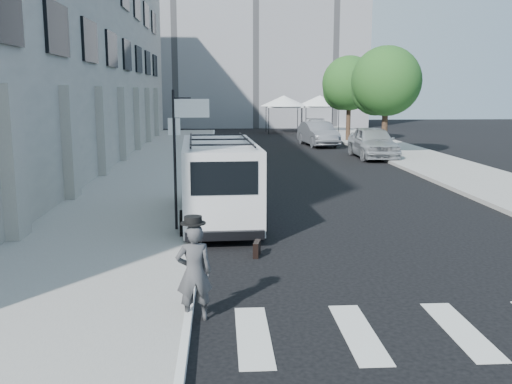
{
  "coord_description": "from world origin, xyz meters",
  "views": [
    {
      "loc": [
        -1.46,
        -11.03,
        3.64
      ],
      "look_at": [
        -0.64,
        2.01,
        1.3
      ],
      "focal_mm": 40.0,
      "sensor_mm": 36.0,
      "label": 1
    }
  ],
  "objects": [
    {
      "name": "parked_car_c",
      "position": [
        6.43,
        35.14,
        0.66
      ],
      "size": [
        2.23,
        4.71,
        1.33
      ],
      "primitive_type": "imported",
      "rotation": [
        0.0,
        0.0,
        -0.08
      ],
      "color": "#AEB2B7",
      "rests_on": "ground"
    },
    {
      "name": "sidewalk_right",
      "position": [
        9.0,
        20.0,
        0.07
      ],
      "size": [
        4.0,
        56.0,
        0.15
      ],
      "primitive_type": "cube",
      "color": "gray",
      "rests_on": "ground"
    },
    {
      "name": "tree_far",
      "position": [
        7.5,
        29.15,
        3.97
      ],
      "size": [
        3.8,
        3.83,
        6.03
      ],
      "color": "black",
      "rests_on": "ground"
    },
    {
      "name": "businessman",
      "position": [
        -1.9,
        -2.33,
        0.79
      ],
      "size": [
        0.63,
        0.46,
        1.59
      ],
      "primitive_type": "imported",
      "rotation": [
        0.0,
        0.0,
        3.3
      ],
      "color": "#3E3E41",
      "rests_on": "ground"
    },
    {
      "name": "building_left",
      "position": [
        -11.5,
        18.0,
        6.0
      ],
      "size": [
        10.0,
        44.0,
        12.0
      ],
      "primitive_type": "cube",
      "color": "gray",
      "rests_on": "ground"
    },
    {
      "name": "suitcase",
      "position": [
        -0.9,
        3.0,
        0.29
      ],
      "size": [
        0.31,
        0.43,
        1.07
      ],
      "rotation": [
        0.0,
        0.0,
        -0.2
      ],
      "color": "black",
      "rests_on": "ground"
    },
    {
      "name": "sidewalk_left",
      "position": [
        -4.25,
        16.0,
        0.07
      ],
      "size": [
        4.5,
        48.0,
        0.15
      ],
      "primitive_type": "cube",
      "color": "gray",
      "rests_on": "ground"
    },
    {
      "name": "briefcase",
      "position": [
        -0.68,
        1.15,
        0.17
      ],
      "size": [
        0.2,
        0.45,
        0.34
      ],
      "primitive_type": "cube",
      "rotation": [
        0.0,
        0.0,
        -0.19
      ],
      "color": "black",
      "rests_on": "ground"
    },
    {
      "name": "parked_car_b",
      "position": [
        5.0,
        26.35,
        0.79
      ],
      "size": [
        2.23,
        4.97,
        1.58
      ],
      "primitive_type": "imported",
      "rotation": [
        0.0,
        0.0,
        0.12
      ],
      "color": "slate",
      "rests_on": "ground"
    },
    {
      "name": "building_far",
      "position": [
        2.0,
        50.0,
        12.5
      ],
      "size": [
        22.0,
        12.0,
        25.0
      ],
      "primitive_type": "cube",
      "color": "slate",
      "rests_on": "ground"
    },
    {
      "name": "tent_right",
      "position": [
        7.2,
        38.5,
        2.71
      ],
      "size": [
        4.0,
        4.0,
        3.2
      ],
      "color": "black",
      "rests_on": "ground"
    },
    {
      "name": "tree_near",
      "position": [
        7.5,
        20.15,
        3.97
      ],
      "size": [
        3.8,
        3.83,
        6.03
      ],
      "color": "black",
      "rests_on": "ground"
    },
    {
      "name": "ground",
      "position": [
        0.0,
        0.0,
        0.0
      ],
      "size": [
        120.0,
        120.0,
        0.0
      ],
      "primitive_type": "plane",
      "color": "black",
      "rests_on": "ground"
    },
    {
      "name": "tent_left",
      "position": [
        4.0,
        38.0,
        2.71
      ],
      "size": [
        4.0,
        4.0,
        3.2
      ],
      "color": "black",
      "rests_on": "ground"
    },
    {
      "name": "sign_pole",
      "position": [
        -2.36,
        3.2,
        2.65
      ],
      "size": [
        1.03,
        0.07,
        3.5
      ],
      "color": "black",
      "rests_on": "sidewalk_left"
    },
    {
      "name": "parked_car_a",
      "position": [
        6.8,
        19.35,
        0.86
      ],
      "size": [
        2.12,
        5.09,
        1.72
      ],
      "primitive_type": "imported",
      "rotation": [
        0.0,
        0.0,
        -0.02
      ],
      "color": "#A3A7AB",
      "rests_on": "ground"
    },
    {
      "name": "cargo_van",
      "position": [
        -1.51,
        4.7,
        1.16
      ],
      "size": [
        2.32,
        6.01,
        2.24
      ],
      "rotation": [
        0.0,
        0.0,
        0.05
      ],
      "color": "silver",
      "rests_on": "ground"
    }
  ]
}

